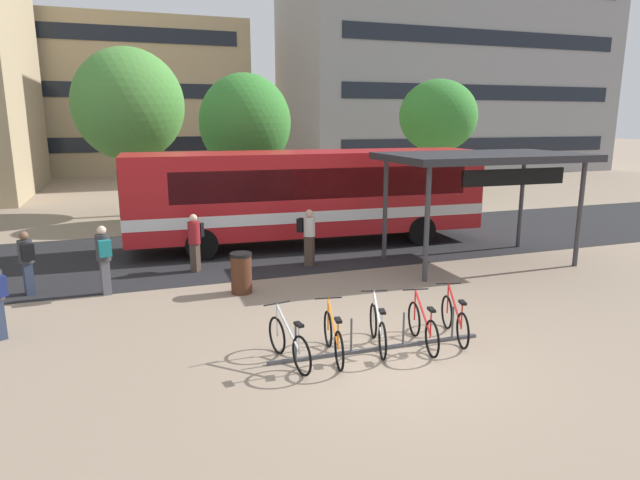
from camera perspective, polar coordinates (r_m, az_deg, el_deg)
ground at (r=10.29m, az=7.06°, el=-12.09°), size 200.00×200.00×0.00m
bus_lane_asphalt at (r=18.57m, az=-5.73°, el=-0.81°), size 80.00×7.20×0.01m
city_bus at (r=18.65m, az=-1.44°, el=4.84°), size 12.14×3.21×3.20m
bike_rack at (r=10.53m, az=6.03°, el=-10.95°), size 4.26×0.22×0.70m
parked_bicycle_silver_0 at (r=9.84m, az=-3.28°, el=-10.75°), size 0.52×1.71×0.99m
parked_bicycle_orange_1 at (r=10.06m, az=1.40°, el=-10.20°), size 0.52×1.71×0.99m
parked_bicycle_white_2 at (r=10.52m, az=6.06°, el=-9.22°), size 0.64×1.67×0.99m
parked_bicycle_red_3 at (r=10.73m, az=10.70°, el=-8.93°), size 0.53×1.70×0.99m
parked_bicycle_red_4 at (r=11.24m, az=13.89°, el=-8.08°), size 0.64×1.67×0.99m
transit_shelter at (r=16.83m, az=16.76°, el=7.97°), size 5.89×3.54×3.29m
commuter_black_pack_1 at (r=15.88m, az=-12.95°, el=0.15°), size 0.55×0.60×1.66m
commuter_teal_pack_2 at (r=14.37m, az=-21.66°, el=-1.52°), size 0.41×0.57×1.74m
commuter_black_pack_3 at (r=15.19m, az=-28.33°, el=-1.73°), size 0.47×0.59×1.60m
commuter_black_pack_4 at (r=16.03m, az=-1.25°, el=0.69°), size 0.60×0.57×1.69m
trash_bin at (r=13.76m, az=-8.23°, el=-3.42°), size 0.55×0.55×1.03m
street_tree_0 at (r=31.99m, az=12.24°, el=12.55°), size 4.34×4.34×6.45m
street_tree_1 at (r=25.85m, az=-19.37°, el=13.17°), size 4.75×4.75×7.31m
street_tree_2 at (r=23.49m, az=-7.83°, el=12.03°), size 3.81×3.81×6.14m
building_right_wing at (r=48.80m, az=13.10°, el=18.59°), size 26.32×11.35×19.35m
building_centre_block at (r=50.34m, az=-19.19°, el=13.80°), size 18.28×12.00×11.92m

